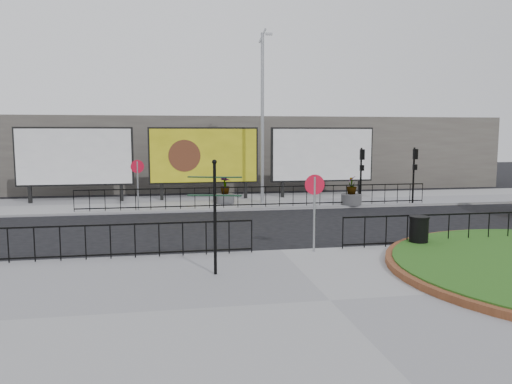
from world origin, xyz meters
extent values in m
plane|color=black|center=(0.00, 0.00, 0.00)|extent=(90.00, 90.00, 0.00)
cube|color=gray|center=(0.00, -5.00, 0.06)|extent=(30.00, 10.00, 0.12)
cube|color=gray|center=(0.00, 12.00, 0.06)|extent=(44.00, 6.00, 0.12)
cylinder|color=gray|center=(-5.00, 9.40, 1.32)|extent=(0.07, 0.07, 2.40)
cylinder|color=red|center=(-5.00, 9.40, 2.27)|extent=(0.64, 0.03, 0.64)
cylinder|color=white|center=(-5.00, 9.42, 2.27)|extent=(0.50, 0.03, 0.50)
cylinder|color=gray|center=(1.00, -0.40, 1.32)|extent=(0.07, 0.07, 2.40)
cylinder|color=red|center=(1.00, -0.40, 2.27)|extent=(0.64, 0.03, 0.64)
cylinder|color=white|center=(1.00, -0.38, 2.27)|extent=(0.50, 0.03, 0.50)
cube|color=black|center=(-10.90, 13.00, 0.62)|extent=(0.18, 0.18, 1.00)
cube|color=black|center=(-6.10, 13.00, 0.62)|extent=(0.18, 0.18, 1.00)
cube|color=black|center=(-8.50, 13.00, 2.62)|extent=(6.20, 0.25, 3.20)
cube|color=white|center=(-8.50, 12.84, 2.62)|extent=(6.00, 0.06, 3.00)
cube|color=black|center=(-3.90, 13.00, 0.62)|extent=(0.18, 0.18, 1.00)
cube|color=black|center=(0.90, 13.00, 0.62)|extent=(0.18, 0.18, 1.00)
cube|color=black|center=(-1.50, 13.00, 2.62)|extent=(6.20, 0.25, 3.20)
cube|color=yellow|center=(-1.50, 12.84, 2.62)|extent=(6.00, 0.06, 3.00)
cube|color=black|center=(3.10, 13.00, 0.62)|extent=(0.18, 0.18, 1.00)
cube|color=black|center=(7.90, 13.00, 0.62)|extent=(0.18, 0.18, 1.00)
cube|color=black|center=(5.50, 13.00, 2.62)|extent=(6.20, 0.25, 3.20)
cube|color=white|center=(5.50, 12.84, 2.62)|extent=(6.00, 0.06, 3.00)
cylinder|color=gray|center=(1.50, 11.00, 4.62)|extent=(0.18, 0.18, 9.00)
cylinder|color=gray|center=(1.50, 11.00, 8.97)|extent=(0.43, 0.10, 0.77)
cube|color=gray|center=(1.85, 11.00, 9.07)|extent=(0.35, 0.15, 0.12)
cylinder|color=black|center=(6.50, 9.40, 1.62)|extent=(0.10, 0.10, 3.00)
cube|color=black|center=(6.50, 9.28, 2.77)|extent=(0.22, 0.18, 0.55)
cube|color=black|center=(6.50, 9.28, 2.07)|extent=(0.20, 0.16, 0.30)
cylinder|color=black|center=(9.50, 9.40, 1.62)|extent=(0.10, 0.10, 3.00)
cube|color=black|center=(9.50, 9.28, 2.77)|extent=(0.22, 0.18, 0.55)
cube|color=black|center=(9.50, 9.28, 2.07)|extent=(0.20, 0.16, 0.30)
cube|color=#5C5851|center=(0.00, 22.00, 2.50)|extent=(40.00, 10.00, 5.00)
cylinder|color=black|center=(-2.35, -2.44, 1.60)|extent=(0.08, 0.08, 2.97)
sphere|color=black|center=(-2.35, -2.44, 3.14)|extent=(0.13, 0.13, 0.13)
cube|color=black|center=(-2.70, -2.32, 2.73)|extent=(0.70, 0.34, 0.03)
cube|color=black|center=(-1.98, -2.50, 2.73)|extent=(0.71, 0.25, 0.03)
cube|color=black|center=(-2.71, -2.35, 2.26)|extent=(0.71, 0.28, 0.03)
cube|color=black|center=(-2.00, -2.55, 2.26)|extent=(0.70, 0.34, 0.03)
cylinder|color=black|center=(4.50, -0.60, 0.62)|extent=(0.60, 0.60, 1.00)
cylinder|color=black|center=(4.50, -0.60, 1.16)|extent=(0.65, 0.65, 0.07)
cylinder|color=#4C4C4F|center=(-0.54, 11.00, 0.38)|extent=(1.00, 1.00, 0.52)
imported|color=#235416|center=(-0.54, 11.00, 1.11)|extent=(0.69, 0.69, 0.95)
cylinder|color=#4C4C4F|center=(6.00, 9.40, 0.40)|extent=(1.07, 1.07, 0.56)
imported|color=#235416|center=(6.00, 9.40, 1.16)|extent=(0.71, 0.71, 0.96)
camera|label=1|loc=(-3.57, -15.45, 3.88)|focal=35.00mm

